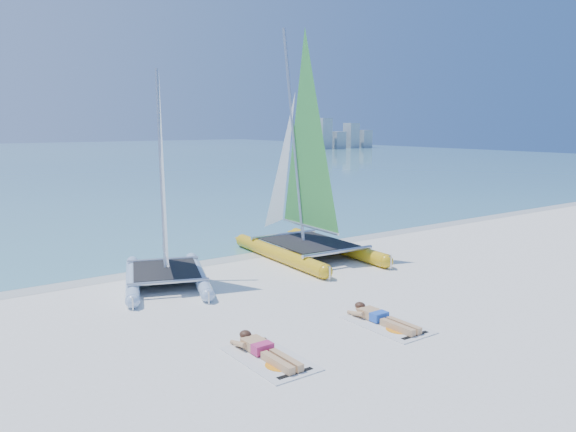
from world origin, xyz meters
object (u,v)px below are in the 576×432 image
at_px(catamaran_yellow, 299,182).
at_px(towel_a, 270,359).
at_px(sunbather_a, 264,349).
at_px(catamaran_blue, 164,218).
at_px(towel_b, 387,325).
at_px(sunbather_b, 380,317).

bearing_deg(catamaran_yellow, towel_a, -126.66).
distance_m(towel_a, sunbather_a, 0.22).
distance_m(catamaran_blue, towel_b, 6.34).
relative_size(towel_a, sunbather_a, 1.07).
bearing_deg(catamaran_yellow, sunbather_b, -108.00).
height_order(towel_b, sunbather_b, sunbather_b).
distance_m(catamaran_yellow, sunbather_a, 8.33).
xyz_separation_m(catamaran_yellow, sunbather_a, (-5.31, -6.04, -2.18)).
bearing_deg(towel_b, catamaran_yellow, 68.83).
xyz_separation_m(catamaran_blue, catamaran_yellow, (4.80, 0.62, 0.59)).
xyz_separation_m(towel_a, sunbather_b, (2.89, 0.18, 0.11)).
bearing_deg(towel_a, catamaran_blue, 84.76).
bearing_deg(sunbather_b, towel_a, -176.50).
relative_size(catamaran_blue, towel_a, 3.09).
distance_m(catamaran_yellow, towel_b, 7.08).
bearing_deg(sunbather_b, catamaran_blue, 113.64).
xyz_separation_m(towel_a, sunbather_a, (0.00, 0.19, 0.11)).
height_order(towel_a, towel_b, same).
xyz_separation_m(catamaran_yellow, towel_a, (-5.31, -6.23, -2.29)).
distance_m(catamaran_yellow, towel_a, 8.50).
height_order(catamaran_yellow, sunbather_a, catamaran_yellow).
bearing_deg(towel_b, sunbather_a, 175.91).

